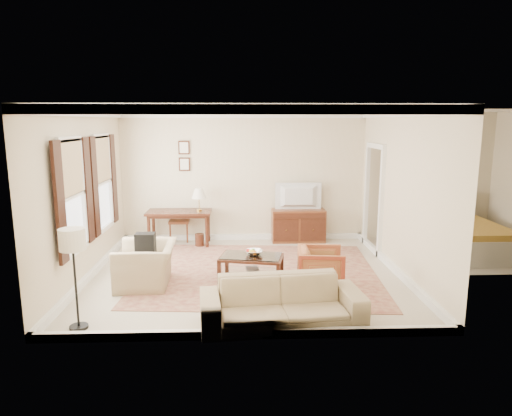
{
  "coord_description": "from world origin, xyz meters",
  "views": [
    {
      "loc": [
        -0.11,
        -7.81,
        2.69
      ],
      "look_at": [
        0.2,
        0.3,
        1.15
      ],
      "focal_mm": 32.0,
      "sensor_mm": 36.0,
      "label": 1
    }
  ],
  "objects": [
    {
      "name": "backpack",
      "position": [
        -1.66,
        -0.44,
        0.72
      ],
      "size": [
        0.28,
        0.36,
        0.4
      ],
      "primitive_type": "cube",
      "rotation": [
        0.0,
        0.0,
        -1.36
      ],
      "color": "black",
      "rests_on": "club_armchair"
    },
    {
      "name": "coffee_table",
      "position": [
        0.1,
        -0.33,
        0.34
      ],
      "size": [
        1.16,
        0.82,
        0.45
      ],
      "rotation": [
        0.0,
        0.0,
        -0.21
      ],
      "color": "#421E13",
      "rests_on": "room_shell"
    },
    {
      "name": "book_b",
      "position": [
        0.27,
        -0.44,
        0.17
      ],
      "size": [
        0.22,
        0.21,
        0.38
      ],
      "primitive_type": "imported",
      "rotation": [
        0.0,
        0.0,
        -0.76
      ],
      "color": "brown",
      "rests_on": "coffee_table"
    },
    {
      "name": "club_armchair",
      "position": [
        -1.66,
        -0.47,
        0.47
      ],
      "size": [
        0.74,
        1.1,
        0.94
      ],
      "primitive_type": "imported",
      "rotation": [
        0.0,
        0.0,
        -1.53
      ],
      "color": "tan",
      "rests_on": "room_shell"
    },
    {
      "name": "window_front",
      "position": [
        -2.7,
        -0.7,
        1.55
      ],
      "size": [
        0.12,
        1.56,
        1.8
      ],
      "primitive_type": null,
      "color": "#CCB284",
      "rests_on": "room_shell"
    },
    {
      "name": "book_a",
      "position": [
        0.01,
        -0.22,
        0.18
      ],
      "size": [
        0.28,
        0.06,
        0.38
      ],
      "primitive_type": "imported",
      "rotation": [
        0.0,
        0.0,
        0.09
      ],
      "color": "brown",
      "rests_on": "coffee_table"
    },
    {
      "name": "room_shell",
      "position": [
        0.0,
        0.0,
        2.47
      ],
      "size": [
        5.51,
        5.01,
        2.91
      ],
      "color": "beige",
      "rests_on": "ground"
    },
    {
      "name": "rug",
      "position": [
        0.24,
        0.09,
        0.01
      ],
      "size": [
        4.43,
        3.88,
        0.01
      ],
      "primitive_type": "cube",
      "rotation": [
        0.0,
        0.0,
        -0.07
      ],
      "color": "maroon",
      "rests_on": "room_shell"
    },
    {
      "name": "window_rear",
      "position": [
        -2.7,
        0.9,
        1.55
      ],
      "size": [
        0.12,
        1.56,
        1.8
      ],
      "primitive_type": null,
      "color": "#CCB284",
      "rests_on": "room_shell"
    },
    {
      "name": "tv",
      "position": [
        1.23,
        2.22,
        1.23
      ],
      "size": [
        0.99,
        0.57,
        0.13
      ],
      "primitive_type": "imported",
      "rotation": [
        0.0,
        0.0,
        3.14
      ],
      "color": "black",
      "rests_on": "sideboard"
    },
    {
      "name": "framed_prints",
      "position": [
        -1.33,
        2.47,
        1.94
      ],
      "size": [
        0.25,
        0.04,
        0.68
      ],
      "primitive_type": null,
      "color": "#421E13",
      "rests_on": "room_shell"
    },
    {
      "name": "writing_desk",
      "position": [
        -1.43,
        2.05,
        0.65
      ],
      "size": [
        1.4,
        0.7,
        0.76
      ],
      "color": "#421E13",
      "rests_on": "room_shell"
    },
    {
      "name": "sideboard",
      "position": [
        1.23,
        2.24,
        0.37
      ],
      "size": [
        1.2,
        0.46,
        0.74
      ],
      "primitive_type": "cube",
      "color": "brown",
      "rests_on": "room_shell"
    },
    {
      "name": "desk_lamp",
      "position": [
        -0.98,
        2.05,
        1.01
      ],
      "size": [
        0.32,
        0.32,
        0.5
      ],
      "primitive_type": null,
      "color": "silver",
      "rests_on": "writing_desk"
    },
    {
      "name": "floor_lamp",
      "position": [
        -2.24,
        -2.09,
        1.12
      ],
      "size": [
        0.33,
        0.33,
        1.36
      ],
      "color": "black",
      "rests_on": "room_shell"
    },
    {
      "name": "desk_chair",
      "position": [
        -1.47,
        2.4,
        0.53
      ],
      "size": [
        0.45,
        0.45,
        1.05
      ],
      "primitive_type": null,
      "rotation": [
        0.0,
        0.0,
        0.01
      ],
      "color": "brown",
      "rests_on": "room_shell"
    },
    {
      "name": "sofa",
      "position": [
        0.45,
        -2.07,
        0.42
      ],
      "size": [
        2.22,
        0.84,
        0.85
      ],
      "primitive_type": "imported",
      "rotation": [
        0.0,
        0.0,
        0.1
      ],
      "color": "tan",
      "rests_on": "room_shell"
    },
    {
      "name": "annex_bedroom",
      "position": [
        4.49,
        1.15,
        0.34
      ],
      "size": [
        3.0,
        2.7,
        2.9
      ],
      "color": "beige",
      "rests_on": "ground"
    },
    {
      "name": "striped_armchair",
      "position": [
        1.22,
        -0.73,
        0.37
      ],
      "size": [
        0.75,
        0.79,
        0.74
      ],
      "primitive_type": "imported",
      "rotation": [
        0.0,
        0.0,
        1.47
      ],
      "color": "#963520",
      "rests_on": "room_shell"
    },
    {
      "name": "fruit_bowl",
      "position": [
        0.14,
        -0.27,
        0.5
      ],
      "size": [
        0.42,
        0.42,
        0.1
      ],
      "primitive_type": "imported",
      "color": "silver",
      "rests_on": "coffee_table"
    },
    {
      "name": "doorway",
      "position": [
        2.71,
        1.5,
        1.08
      ],
      "size": [
        0.1,
        1.12,
        2.25
      ],
      "primitive_type": null,
      "color": "white",
      "rests_on": "room_shell"
    }
  ]
}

